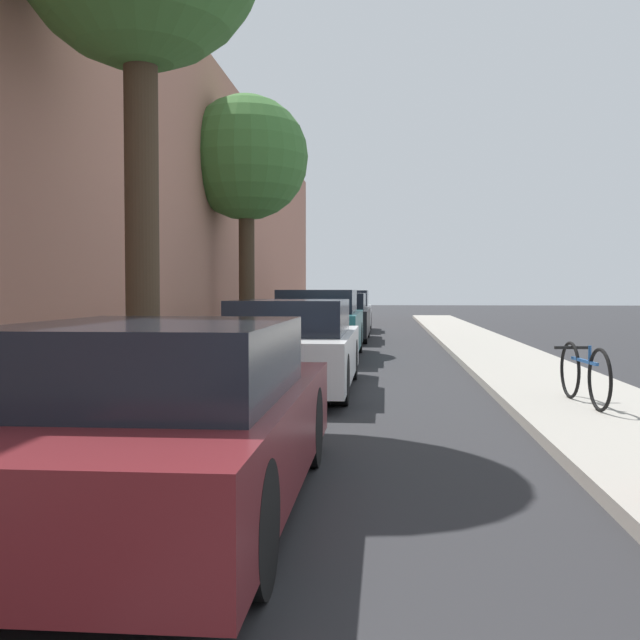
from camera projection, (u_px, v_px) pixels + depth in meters
The scene contains 11 objects.
ground_plane at pixel (363, 364), 14.90m from camera, with size 120.00×120.00×0.00m, color #28282B.
sidewalk_left at pixel (219, 360), 15.15m from camera, with size 2.00×52.00×0.12m.
sidewalk_right at pixel (512, 362), 14.65m from camera, with size 2.00×52.00×0.12m.
building_facade_left at pixel (152, 181), 15.13m from camera, with size 0.70×52.00×7.32m.
parked_car_maroon at pixel (164, 421), 4.90m from camera, with size 1.80×4.27×1.25m.
parked_car_white at pixel (293, 347), 10.88m from camera, with size 1.75×4.49×1.32m.
parked_car_teal at pixel (319, 325), 16.15m from camera, with size 1.76×4.56×1.47m.
parked_car_black at pixel (336, 318), 21.88m from camera, with size 1.92×4.57×1.38m.
parked_car_silver at pixel (347, 312), 27.01m from camera, with size 1.74×3.97×1.46m.
street_tree_far at pixel (246, 160), 18.84m from camera, with size 3.12×3.12×6.22m.
bicycle at pixel (584, 374), 8.79m from camera, with size 0.44×1.73×0.71m.
Camera 1 is at (0.44, 1.12, 1.46)m, focal length 42.24 mm.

